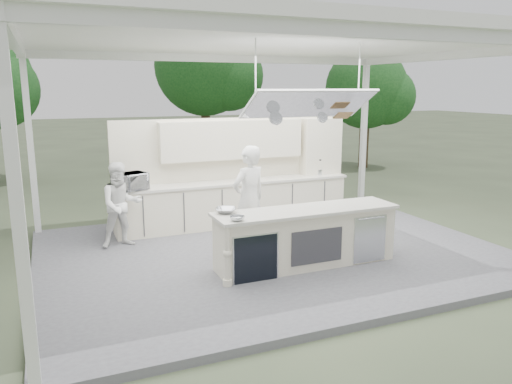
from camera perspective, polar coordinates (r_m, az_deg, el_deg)
name	(u,v)px	position (r m, az deg, el deg)	size (l,w,h in m)	color
ground	(272,256)	(9.11, 1.84, -7.35)	(90.00, 90.00, 0.00)	#4E5B3E
stage_deck	(272,253)	(9.09, 1.84, -6.99)	(8.00, 6.00, 0.12)	slate
tent	(274,44)	(8.62, 2.06, 16.60)	(8.20, 6.20, 3.86)	white
demo_island	(305,237)	(8.23, 5.66, -5.17)	(3.10, 0.79, 0.95)	beige
back_counter	(235,202)	(10.63, -2.42, -1.19)	(5.08, 0.72, 0.95)	beige
back_wall_unit	(250,155)	(10.81, -0.65, 4.30)	(5.05, 0.48, 2.25)	beige
tree_cluster	(150,79)	(17.92, -12.06, 12.54)	(19.55, 9.40, 5.85)	#473823
head_chef	(249,199)	(8.77, -0.81, -0.84)	(0.69, 0.45, 1.90)	white
sous_chef	(121,205)	(9.41, -15.16, -1.42)	(0.76, 0.59, 1.57)	white
toaster_oven	(130,182)	(9.77, -14.20, 1.12)	(0.61, 0.41, 0.34)	silver
bowl_large	(226,211)	(7.82, -3.46, -2.13)	(0.33, 0.33, 0.08)	#ADAEB4
bowl_small	(237,218)	(7.37, -2.16, -3.04)	(0.22, 0.22, 0.07)	#B7BBBF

